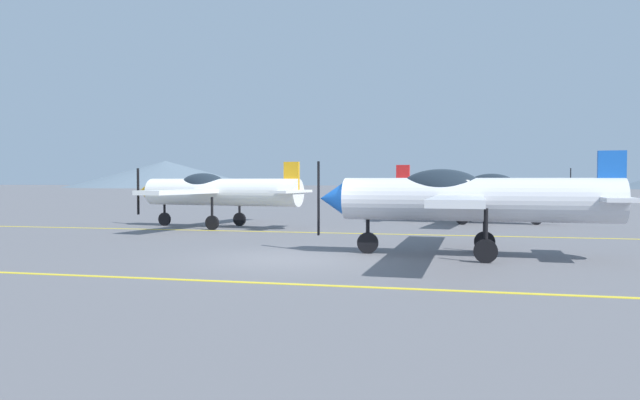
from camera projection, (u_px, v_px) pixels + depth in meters
ground_plane at (289, 259)px, 15.69m from camera, size 400.00×400.00×0.00m
apron_line_near at (238, 282)px, 12.06m from camera, size 80.00×0.16×0.01m
apron_line_far at (343, 233)px, 23.11m from camera, size 80.00×0.16×0.01m
airplane_near at (465, 198)px, 16.06m from camera, size 8.12×9.36×2.81m
airplane_mid at (216, 191)px, 25.90m from camera, size 8.20×9.40×2.81m
airplane_far at (477, 190)px, 28.38m from camera, size 8.20×9.40×2.81m
car_sedan at (452, 198)px, 40.96m from camera, size 4.66×3.47×1.62m
hill_left at (166, 174)px, 172.24m from camera, size 55.45×55.45×7.54m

